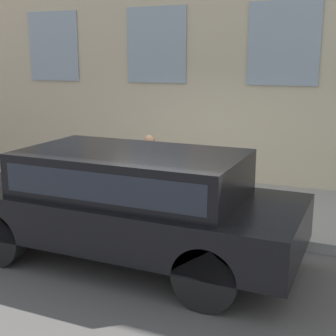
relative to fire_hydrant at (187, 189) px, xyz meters
The scene contains 5 objects.
ground_plane 0.82m from the fire_hydrant, 141.59° to the left, with size 80.00×80.00×0.00m, color #514F4C.
sidewalk 1.18m from the fire_hydrant, 19.29° to the left, with size 2.90×60.00×0.16m.
fire_hydrant is the anchor object (origin of this frame).
person 0.85m from the fire_hydrant, 79.49° to the left, with size 0.31×0.20×1.26m.
parked_truck_black_near 1.74m from the fire_hydrant, behind, with size 1.86×4.69×1.52m.
Camera 1 is at (-6.52, -3.07, 2.70)m, focal length 50.00 mm.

